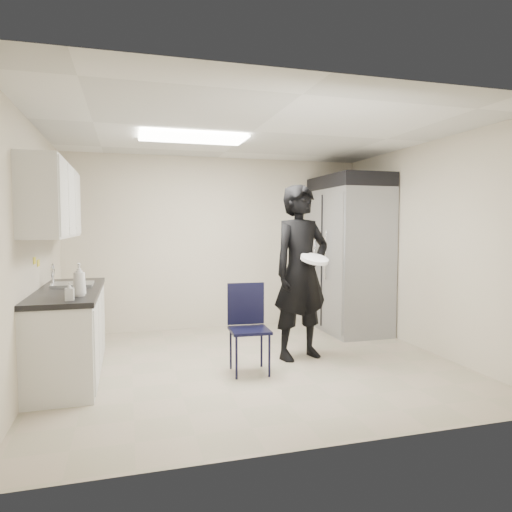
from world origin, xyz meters
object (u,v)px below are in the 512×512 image
object	(u,v)px
folding_chair	(249,330)
man_tuxedo	(301,272)
commercial_fridge	(348,260)
lower_counter	(69,334)

from	to	relation	value
folding_chair	man_tuxedo	world-z (taller)	man_tuxedo
commercial_fridge	man_tuxedo	distance (m)	1.68
man_tuxedo	folding_chair	bearing A→B (deg)	-168.03
lower_counter	folding_chair	distance (m)	1.90
lower_counter	commercial_fridge	size ratio (longest dim) A/B	0.90
folding_chair	lower_counter	bearing A→B (deg)	168.53
lower_counter	commercial_fridge	xyz separation A→B (m)	(3.78, 1.07, 0.62)
lower_counter	commercial_fridge	world-z (taller)	commercial_fridge
lower_counter	commercial_fridge	bearing A→B (deg)	15.88
lower_counter	commercial_fridge	distance (m)	3.98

